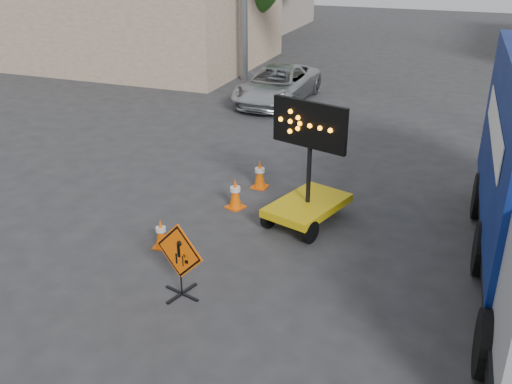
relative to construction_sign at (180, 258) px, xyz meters
The scene contains 8 objects.
ground 1.61m from the construction_sign, 48.81° to the right, with size 100.00×100.00×0.00m, color #2D2D30.
storefront_left_near 23.06m from the construction_sign, 124.62° to the left, with size 14.00×10.00×4.00m, color #CAAF92.
construction_sign is the anchor object (origin of this frame).
arrow_board 3.98m from the construction_sign, 69.36° to the left, with size 1.84×2.39×3.00m.
pickup_truck 14.06m from the construction_sign, 101.55° to the left, with size 2.40×5.22×1.45m, color silver.
cone_a 2.00m from the construction_sign, 130.84° to the left, with size 0.39×0.39×0.69m.
cone_b 3.96m from the construction_sign, 97.71° to the left, with size 0.52×0.52×0.80m.
cone_c 5.34m from the construction_sign, 94.35° to the left, with size 0.43×0.43×0.80m.
Camera 1 is at (3.70, -7.00, 6.30)m, focal length 40.00 mm.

